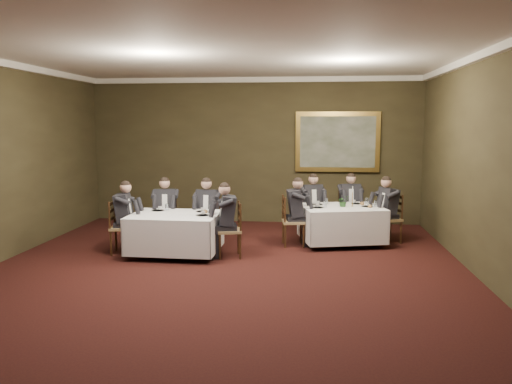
% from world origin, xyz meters
% --- Properties ---
extents(ground, '(10.00, 10.00, 0.00)m').
position_xyz_m(ground, '(0.00, 0.00, 0.00)').
color(ground, black).
rests_on(ground, ground).
extents(ceiling, '(8.00, 10.00, 0.10)m').
position_xyz_m(ceiling, '(0.00, 0.00, 3.50)').
color(ceiling, silver).
rests_on(ceiling, back_wall).
extents(back_wall, '(8.00, 0.10, 3.50)m').
position_xyz_m(back_wall, '(0.00, 5.00, 1.75)').
color(back_wall, '#2F2817').
rests_on(back_wall, ground).
extents(front_wall, '(8.00, 0.10, 3.50)m').
position_xyz_m(front_wall, '(0.00, -5.00, 1.75)').
color(front_wall, '#2F2817').
rests_on(front_wall, ground).
extents(right_wall, '(0.10, 10.00, 3.50)m').
position_xyz_m(right_wall, '(4.00, 0.00, 1.75)').
color(right_wall, '#2F2817').
rests_on(right_wall, ground).
extents(crown_molding, '(8.00, 10.00, 0.12)m').
position_xyz_m(crown_molding, '(0.00, 0.00, 3.44)').
color(crown_molding, white).
rests_on(crown_molding, back_wall).
extents(table_main, '(1.81, 1.54, 0.67)m').
position_xyz_m(table_main, '(2.00, 2.86, 0.45)').
color(table_main, black).
rests_on(table_main, ground).
extents(table_second, '(1.64, 1.26, 0.67)m').
position_xyz_m(table_second, '(-1.09, 1.69, 0.45)').
color(table_second, black).
rests_on(table_second, ground).
extents(chair_main_backleft, '(0.56, 0.55, 1.00)m').
position_xyz_m(chair_main_backleft, '(1.40, 3.54, 0.28)').
color(chair_main_backleft, '#94794B').
rests_on(chair_main_backleft, ground).
extents(diner_main_backleft, '(0.55, 0.59, 1.35)m').
position_xyz_m(diner_main_backleft, '(1.41, 3.53, 0.51)').
color(diner_main_backleft, black).
rests_on(diner_main_backleft, chair_main_backleft).
extents(chair_main_backright, '(0.50, 0.48, 1.00)m').
position_xyz_m(chair_main_backright, '(2.22, 3.74, 0.28)').
color(chair_main_backright, '#94794B').
rests_on(chair_main_backright, ground).
extents(diner_main_backright, '(0.47, 0.53, 1.35)m').
position_xyz_m(diner_main_backright, '(2.23, 3.73, 0.51)').
color(diner_main_backright, black).
rests_on(diner_main_backright, chair_main_backright).
extents(chair_main_endleft, '(0.49, 0.50, 1.00)m').
position_xyz_m(chair_main_endleft, '(1.04, 2.63, 0.28)').
color(chair_main_endleft, '#94794B').
rests_on(chair_main_endleft, ground).
extents(diner_main_endleft, '(0.54, 0.47, 1.35)m').
position_xyz_m(diner_main_endleft, '(1.05, 2.63, 0.51)').
color(diner_main_endleft, black).
rests_on(diner_main_endleft, chair_main_endleft).
extents(chair_main_endright, '(0.56, 0.57, 1.00)m').
position_xyz_m(chair_main_endright, '(2.97, 3.09, 0.28)').
color(chair_main_endright, '#94794B').
rests_on(chair_main_endright, ground).
extents(diner_main_endright, '(0.60, 0.56, 1.35)m').
position_xyz_m(diner_main_endright, '(2.96, 3.09, 0.51)').
color(diner_main_endright, black).
rests_on(diner_main_endright, chair_main_endright).
extents(chair_sec_backleft, '(0.51, 0.49, 1.00)m').
position_xyz_m(chair_sec_backleft, '(-1.50, 2.52, 0.28)').
color(chair_sec_backleft, '#94794B').
rests_on(chair_sec_backleft, ground).
extents(diner_sec_backleft, '(0.48, 0.54, 1.35)m').
position_xyz_m(diner_sec_backleft, '(-1.50, 2.51, 0.51)').
color(diner_sec_backleft, black).
rests_on(diner_sec_backleft, chair_sec_backleft).
extents(chair_sec_backright, '(0.47, 0.45, 1.00)m').
position_xyz_m(chair_sec_backright, '(-0.64, 2.50, 0.28)').
color(chair_sec_backright, '#94794B').
rests_on(chair_sec_backright, ground).
extents(diner_sec_backright, '(0.44, 0.51, 1.35)m').
position_xyz_m(diner_sec_backright, '(-0.64, 2.49, 0.51)').
color(diner_sec_backright, black).
rests_on(diner_sec_backright, chair_sec_backright).
extents(chair_sec_endright, '(0.51, 0.52, 1.00)m').
position_xyz_m(chair_sec_endright, '(-0.07, 1.67, 0.28)').
color(chair_sec_endright, '#94794B').
rests_on(chair_sec_endright, ground).
extents(diner_sec_endright, '(0.56, 0.50, 1.35)m').
position_xyz_m(diner_sec_endright, '(-0.08, 1.67, 0.51)').
color(diner_sec_endright, black).
rests_on(diner_sec_endright, chair_sec_endright).
extents(chair_sec_endleft, '(0.48, 0.50, 1.00)m').
position_xyz_m(chair_sec_endleft, '(-2.10, 1.70, 0.28)').
color(chair_sec_endleft, '#94794B').
rests_on(chair_sec_endleft, ground).
extents(diner_sec_endleft, '(0.53, 0.47, 1.35)m').
position_xyz_m(diner_sec_endleft, '(-2.09, 1.71, 0.51)').
color(diner_sec_endleft, black).
rests_on(diner_sec_endleft, chair_sec_endleft).
extents(centerpiece, '(0.27, 0.25, 0.24)m').
position_xyz_m(centerpiece, '(2.03, 2.85, 0.89)').
color(centerpiece, '#2D5926').
rests_on(centerpiece, table_main).
extents(candlestick, '(0.06, 0.06, 0.42)m').
position_xyz_m(candlestick, '(2.21, 2.92, 0.92)').
color(candlestick, '#BE8D3A').
rests_on(candlestick, table_main).
extents(place_setting_table_main, '(0.33, 0.31, 0.14)m').
position_xyz_m(place_setting_table_main, '(1.57, 3.11, 0.80)').
color(place_setting_table_main, white).
rests_on(place_setting_table_main, table_main).
extents(place_setting_table_second, '(0.33, 0.31, 0.14)m').
position_xyz_m(place_setting_table_second, '(-1.46, 2.06, 0.80)').
color(place_setting_table_second, white).
rests_on(place_setting_table_second, table_second).
extents(painting, '(1.98, 0.09, 1.42)m').
position_xyz_m(painting, '(2.00, 4.94, 1.98)').
color(painting, gold).
rests_on(painting, back_wall).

